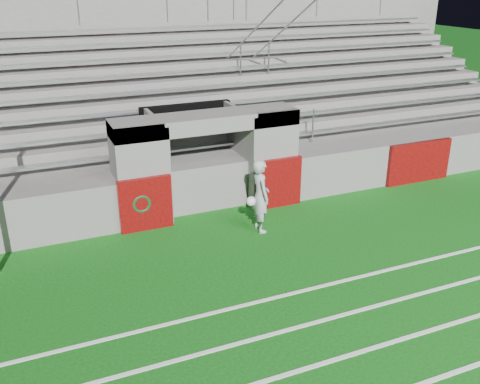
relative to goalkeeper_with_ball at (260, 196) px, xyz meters
name	(u,v)px	position (x,y,z in m)	size (l,w,h in m)	color
ground	(265,271)	(-0.73, -1.82, -0.91)	(90.00, 90.00, 0.00)	#0D4E0F
stadium_structure	(161,116)	(-0.73, 6.15, 0.58)	(26.00, 8.48, 5.42)	#625F5D
goalkeeper_with_ball	(260,196)	(0.00, 0.00, 0.00)	(0.70, 0.70, 1.82)	#9DA1A6
hose_coil	(141,204)	(-2.63, 1.10, -0.21)	(0.48, 0.14, 0.50)	#0B3B10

